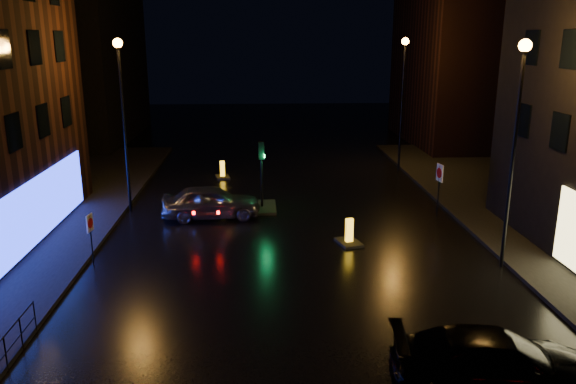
# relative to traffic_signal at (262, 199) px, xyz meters

# --- Properties ---
(ground) EXTENTS (120.00, 120.00, 0.00)m
(ground) POSITION_rel_traffic_signal_xyz_m (1.20, -14.00, -0.50)
(ground) COLOR black
(ground) RESTS_ON ground
(building_far_left) EXTENTS (8.00, 16.00, 14.00)m
(building_far_left) POSITION_rel_traffic_signal_xyz_m (-14.80, 21.00, 6.50)
(building_far_left) COLOR black
(building_far_left) RESTS_ON ground
(building_far_right) EXTENTS (8.00, 14.00, 12.00)m
(building_far_right) POSITION_rel_traffic_signal_xyz_m (16.20, 18.00, 5.50)
(building_far_right) COLOR black
(building_far_right) RESTS_ON ground
(street_lamp_lfar) EXTENTS (0.44, 0.44, 8.37)m
(street_lamp_lfar) POSITION_rel_traffic_signal_xyz_m (-6.60, -0.00, 5.06)
(street_lamp_lfar) COLOR black
(street_lamp_lfar) RESTS_ON ground
(street_lamp_rnear) EXTENTS (0.44, 0.44, 8.37)m
(street_lamp_rnear) POSITION_rel_traffic_signal_xyz_m (9.00, -8.00, 5.06)
(street_lamp_rnear) COLOR black
(street_lamp_rnear) RESTS_ON ground
(street_lamp_rfar) EXTENTS (0.44, 0.44, 8.37)m
(street_lamp_rfar) POSITION_rel_traffic_signal_xyz_m (9.00, 8.00, 5.06)
(street_lamp_rfar) COLOR black
(street_lamp_rfar) RESTS_ON ground
(traffic_signal) EXTENTS (1.40, 2.40, 3.45)m
(traffic_signal) POSITION_rel_traffic_signal_xyz_m (0.00, 0.00, 0.00)
(traffic_signal) COLOR black
(traffic_signal) RESTS_ON ground
(silver_hatchback) EXTENTS (4.80, 2.24, 1.59)m
(silver_hatchback) POSITION_rel_traffic_signal_xyz_m (-2.44, -1.35, 0.29)
(silver_hatchback) COLOR #9D9EA4
(silver_hatchback) RESTS_ON ground
(dark_sedan) EXTENTS (5.36, 2.62, 1.50)m
(dark_sedan) POSITION_rel_traffic_signal_xyz_m (5.61, -15.49, 0.25)
(dark_sedan) COLOR black
(dark_sedan) RESTS_ON ground
(bollard_near) EXTENTS (1.15, 1.44, 1.11)m
(bollard_near) POSITION_rel_traffic_signal_xyz_m (3.62, -5.23, -0.26)
(bollard_near) COLOR black
(bollard_near) RESTS_ON ground
(bollard_far) EXTENTS (1.01, 1.33, 1.06)m
(bollard_far) POSITION_rel_traffic_signal_xyz_m (-2.38, 6.58, -0.27)
(bollard_far) COLOR black
(bollard_far) RESTS_ON ground
(road_sign_left) EXTENTS (0.12, 0.49, 2.04)m
(road_sign_left) POSITION_rel_traffic_signal_xyz_m (-6.50, -7.01, 1.03)
(road_sign_left) COLOR black
(road_sign_left) RESTS_ON ground
(road_sign_right) EXTENTS (0.15, 0.62, 2.56)m
(road_sign_right) POSITION_rel_traffic_signal_xyz_m (8.53, -1.61, 1.42)
(road_sign_right) COLOR black
(road_sign_right) RESTS_ON ground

